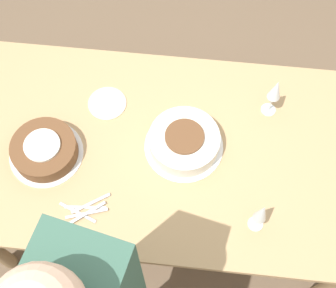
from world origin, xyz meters
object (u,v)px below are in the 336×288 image
(wine_glass_near, at_px, (262,213))
(wine_glass_far, at_px, (275,91))
(cake_front_chocolate, at_px, (45,150))
(cake_center_white, at_px, (184,142))

(wine_glass_near, height_order, wine_glass_far, wine_glass_far)
(cake_front_chocolate, bearing_deg, wine_glass_near, -13.44)
(wine_glass_far, bearing_deg, cake_front_chocolate, -161.22)
(cake_center_white, distance_m, wine_glass_far, 0.43)
(cake_center_white, bearing_deg, wine_glass_far, 31.65)
(cake_center_white, xyz_separation_m, wine_glass_far, (0.36, 0.22, 0.11))
(cake_front_chocolate, height_order, wine_glass_near, wine_glass_near)
(cake_front_chocolate, xyz_separation_m, wine_glass_near, (0.89, -0.21, 0.10))
(cake_center_white, relative_size, wine_glass_near, 1.58)
(wine_glass_far, bearing_deg, wine_glass_near, -94.70)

